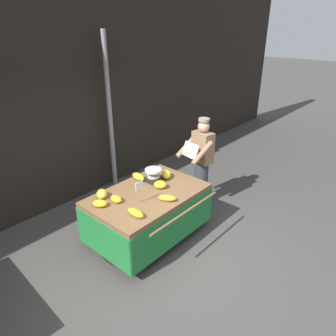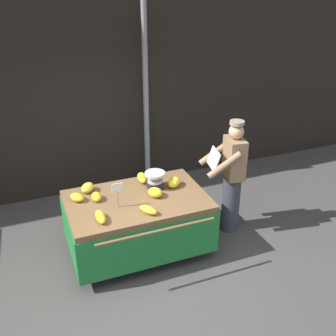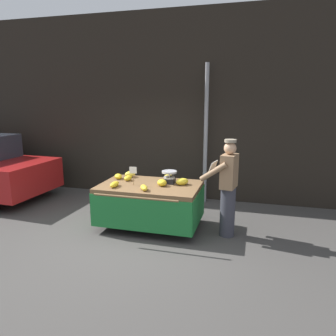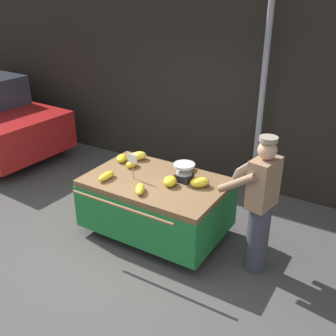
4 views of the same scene
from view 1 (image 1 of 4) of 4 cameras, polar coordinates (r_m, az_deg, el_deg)
ground_plane at (r=4.79m, az=0.92°, el=-17.25°), size 60.00×60.00×0.00m
back_wall at (r=5.88m, az=-21.00°, el=13.20°), size 16.00×0.24×4.35m
street_pole at (r=6.25m, az=-10.61°, el=9.31°), size 0.09×0.09×3.14m
banana_cart at (r=4.95m, az=-3.68°, el=-6.67°), size 1.85×1.38×0.83m
weighing_scale at (r=5.10m, az=-2.70°, el=-1.40°), size 0.28×0.28×0.24m
price_sign at (r=4.48m, az=-5.32°, el=-3.63°), size 0.14×0.01×0.34m
banana_bunch_0 at (r=4.57m, az=-12.42°, el=-6.38°), size 0.23×0.25×0.10m
banana_bunch_1 at (r=5.26m, az=-0.30°, el=-1.17°), size 0.28×0.28×0.13m
banana_bunch_2 at (r=4.64m, az=-9.50°, el=-5.63°), size 0.14×0.21×0.10m
banana_bunch_3 at (r=4.94m, az=-1.45°, el=-3.06°), size 0.24×0.26×0.12m
banana_bunch_4 at (r=4.29m, az=-5.97°, el=-8.19°), size 0.11×0.29×0.10m
banana_bunch_5 at (r=4.78m, az=-12.08°, el=-4.69°), size 0.25×0.27×0.12m
banana_bunch_6 at (r=4.61m, az=-0.12°, el=-5.55°), size 0.23×0.28×0.09m
banana_bunch_7 at (r=5.24m, az=-5.44°, el=-1.58°), size 0.17×0.30×0.10m
vendor_person at (r=5.79m, az=6.14°, el=1.03°), size 0.64×0.59×1.71m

